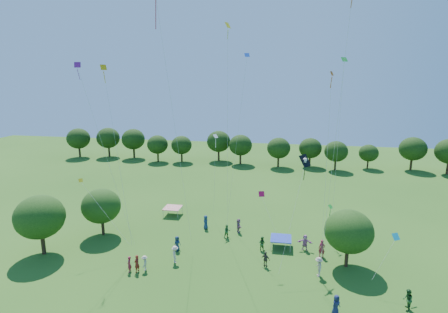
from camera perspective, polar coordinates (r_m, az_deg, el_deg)
near_tree_west at (r=40.75m, az=-27.86°, el=-8.72°), size 4.95×4.95×6.35m
near_tree_north at (r=43.00m, az=-19.42°, el=-7.62°), size 4.42×4.42×5.55m
near_tree_east at (r=36.08m, az=19.71°, el=-11.43°), size 4.59×4.59×5.74m
treeline at (r=73.54m, az=4.29°, el=1.86°), size 88.01×8.77×6.77m
tent_red_stripe at (r=47.52m, az=-8.39°, el=-8.28°), size 2.20×2.20×1.10m
tent_blue at (r=39.20m, az=9.28°, el=-13.06°), size 2.20×2.20×1.10m
crowd_person_0 at (r=38.48m, az=-7.66°, el=-13.90°), size 0.79×0.90×1.62m
crowd_person_1 at (r=35.44m, az=-14.05°, el=-16.59°), size 0.57×0.72×1.70m
crowd_person_2 at (r=33.11m, az=27.78°, el=-20.00°), size 0.67×0.96×1.76m
crowd_person_3 at (r=35.56m, az=-12.83°, el=-16.60°), size 0.61×1.04×1.50m
crowd_person_4 at (r=35.57m, az=6.82°, el=-16.32°), size 0.98×0.72×1.53m
crowd_person_5 at (r=39.21m, az=13.08°, el=-13.51°), size 1.64×0.69×1.72m
crowd_person_6 at (r=43.16m, az=-3.01°, el=-10.65°), size 0.58×0.90×1.71m
crowd_person_7 at (r=38.25m, az=15.68°, el=-14.27°), size 0.79×0.64×1.84m
crowd_person_8 at (r=40.88m, az=0.52°, el=-12.13°), size 0.88×0.75×1.57m
crowd_person_9 at (r=34.92m, az=15.19°, el=-16.98°), size 0.67×1.27×1.88m
crowd_person_10 at (r=41.93m, az=19.33°, el=-12.23°), size 0.95×0.96×1.59m
crowd_person_11 at (r=42.27m, az=2.38°, el=-11.20°), size 0.96×1.65×1.67m
crowd_person_12 at (r=30.67m, az=17.83°, el=-22.03°), size 0.87×0.87×1.62m
crowd_person_13 at (r=35.67m, az=-15.22°, el=-16.60°), size 0.44×0.62×1.56m
crowd_person_14 at (r=38.47m, az=6.21°, el=-13.91°), size 0.87×0.67×1.56m
crowd_person_15 at (r=36.26m, az=-7.99°, el=-15.54°), size 0.89×1.27×1.77m
pirate_kite at (r=34.54m, az=13.04°, el=-0.86°), size 2.73×6.65×9.40m
red_high_kite at (r=32.36m, az=-9.87°, el=16.78°), size 2.26×2.82×24.44m
small_kite_0 at (r=26.82m, az=18.99°, el=13.87°), size 1.03×2.05×22.63m
small_kite_1 at (r=37.47m, az=-18.22°, el=8.12°), size 3.76×3.53×17.99m
small_kite_2 at (r=35.52m, az=0.60°, el=13.03°), size 0.57×1.68×21.86m
small_kite_3 at (r=39.93m, az=16.97°, el=-8.34°), size 0.59×1.07×3.24m
small_kite_4 at (r=40.38m, az=2.91°, el=9.27°), size 2.46×0.54×19.35m
small_kite_5 at (r=35.32m, az=-20.88°, el=7.31°), size 4.58×0.78×18.10m
small_kite_6 at (r=43.37m, az=-1.43°, el=1.36°), size 0.62×0.87×9.85m
small_kite_7 at (r=33.82m, az=26.02°, el=-12.15°), size 2.35×1.78×3.72m
small_kite_8 at (r=39.53m, az=6.36°, el=-6.67°), size 2.43×2.88×4.21m
small_kite_9 at (r=29.01m, az=16.62°, el=2.67°), size 0.34×0.50×17.18m
small_kite_10 at (r=38.23m, az=-20.78°, el=-5.95°), size 5.34×0.67×6.66m
small_kite_11 at (r=36.35m, az=18.53°, el=7.76°), size 0.68×0.73×18.60m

